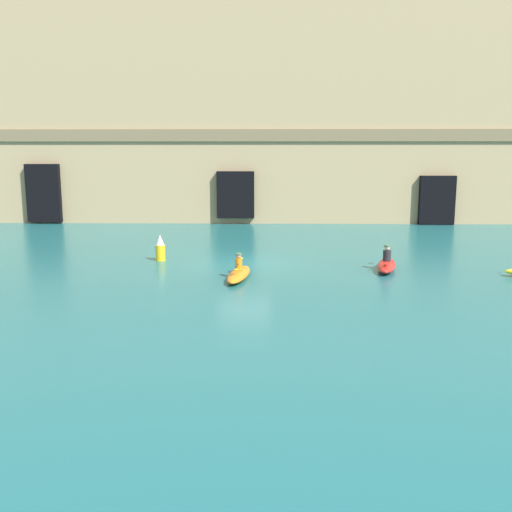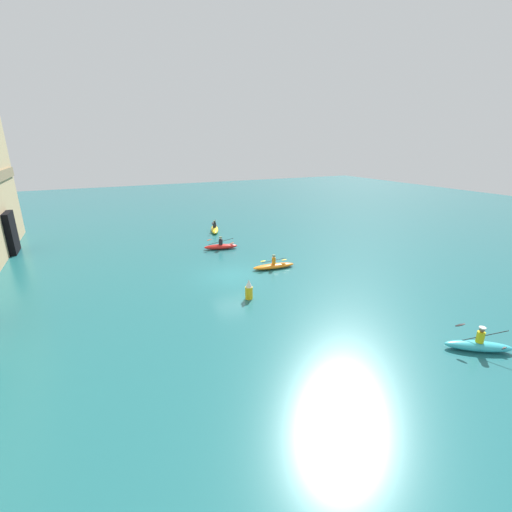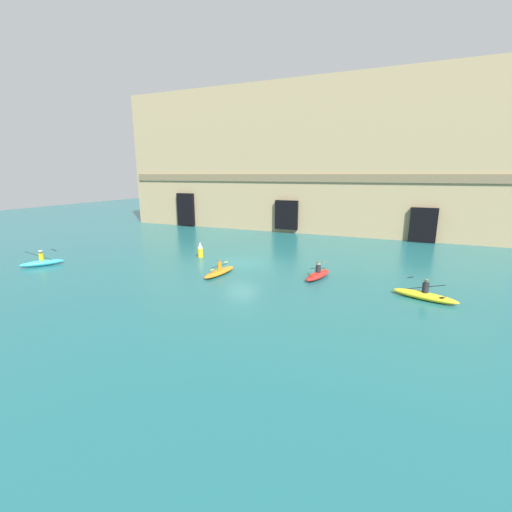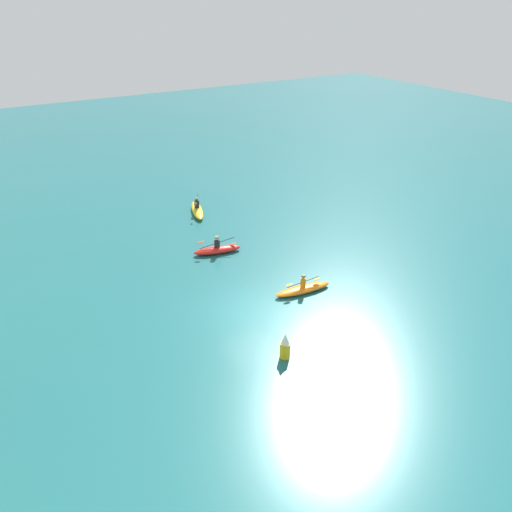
{
  "view_description": "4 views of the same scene",
  "coord_description": "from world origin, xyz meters",
  "px_view_note": "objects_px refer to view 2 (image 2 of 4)",
  "views": [
    {
      "loc": [
        1.23,
        -26.5,
        5.17
      ],
      "look_at": [
        0.64,
        -2.36,
        0.77
      ],
      "focal_mm": 40.0,
      "sensor_mm": 36.0,
      "label": 1
    },
    {
      "loc": [
        -21.4,
        8.38,
        9.05
      ],
      "look_at": [
        -0.57,
        -1.67,
        1.4
      ],
      "focal_mm": 24.0,
      "sensor_mm": 36.0,
      "label": 2
    },
    {
      "loc": [
        11.28,
        -23.37,
        6.81
      ],
      "look_at": [
        2.57,
        -3.1,
        1.51
      ],
      "focal_mm": 24.0,
      "sensor_mm": 36.0,
      "label": 3
    },
    {
      "loc": [
        -18.4,
        10.7,
        14.58
      ],
      "look_at": [
        1.66,
        -1.48,
        1.98
      ],
      "focal_mm": 35.0,
      "sensor_mm": 36.0,
      "label": 4
    }
  ],
  "objects_px": {
    "kayak_yellow": "(215,229)",
    "kayak_red": "(221,246)",
    "kayak_orange": "(274,266)",
    "kayak_cyan": "(478,345)",
    "marker_buoy": "(249,290)"
  },
  "relations": [
    {
      "from": "kayak_yellow",
      "to": "kayak_cyan",
      "type": "height_order",
      "value": "kayak_cyan"
    },
    {
      "from": "kayak_yellow",
      "to": "kayak_cyan",
      "type": "distance_m",
      "value": 26.66
    },
    {
      "from": "kayak_red",
      "to": "kayak_cyan",
      "type": "height_order",
      "value": "kayak_cyan"
    },
    {
      "from": "kayak_red",
      "to": "kayak_orange",
      "type": "height_order",
      "value": "kayak_red"
    },
    {
      "from": "kayak_orange",
      "to": "kayak_cyan",
      "type": "height_order",
      "value": "kayak_cyan"
    },
    {
      "from": "marker_buoy",
      "to": "kayak_cyan",
      "type": "bearing_deg",
      "value": -143.14
    },
    {
      "from": "kayak_red",
      "to": "marker_buoy",
      "type": "bearing_deg",
      "value": -87.26
    },
    {
      "from": "kayak_orange",
      "to": "marker_buoy",
      "type": "bearing_deg",
      "value": 52.66
    },
    {
      "from": "kayak_orange",
      "to": "kayak_cyan",
      "type": "relative_size",
      "value": 1.19
    },
    {
      "from": "kayak_yellow",
      "to": "kayak_red",
      "type": "bearing_deg",
      "value": 3.14
    },
    {
      "from": "kayak_yellow",
      "to": "kayak_cyan",
      "type": "bearing_deg",
      "value": 25.08
    },
    {
      "from": "kayak_yellow",
      "to": "kayak_orange",
      "type": "relative_size",
      "value": 1.05
    },
    {
      "from": "kayak_red",
      "to": "kayak_yellow",
      "type": "bearing_deg",
      "value": 89.29
    },
    {
      "from": "marker_buoy",
      "to": "kayak_orange",
      "type": "bearing_deg",
      "value": -44.21
    },
    {
      "from": "kayak_orange",
      "to": "kayak_yellow",
      "type": "bearing_deg",
      "value": -82.1
    }
  ]
}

